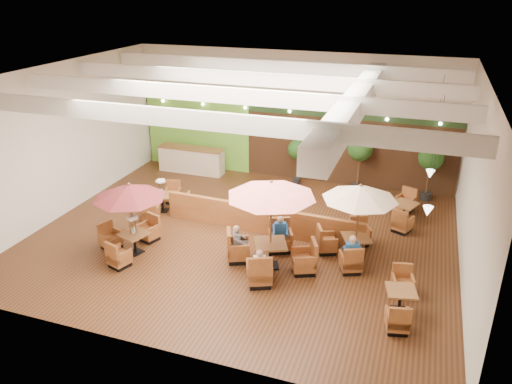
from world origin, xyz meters
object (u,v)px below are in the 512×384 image
at_px(topiary_0, 297,151).
at_px(topiary_2, 431,160).
at_px(service_counter, 192,160).
at_px(diner_3, 352,250).
at_px(diner_4, 352,251).
at_px(table_1, 271,210).
at_px(table_4, 400,301).
at_px(table_5, 404,212).
at_px(topiary_1, 360,151).
at_px(diner_2, 238,240).
at_px(table_0, 129,203).
at_px(booth_divider, 261,220).
at_px(diner_0, 259,263).
at_px(diner_1, 280,230).
at_px(table_2, 357,205).
at_px(table_3, 162,201).

relative_size(topiary_0, topiary_2, 0.87).
distance_m(service_counter, diner_3, 10.29).
xyz_separation_m(service_counter, topiary_2, (10.24, 0.20, 1.11)).
height_order(topiary_0, diner_4, topiary_0).
distance_m(table_1, table_4, 4.36).
distance_m(diner_3, diner_4, 0.03).
xyz_separation_m(table_5, topiary_1, (-2.02, 2.27, 1.43)).
bearing_deg(topiary_1, diner_4, -83.28).
bearing_deg(diner_3, diner_2, 172.07).
xyz_separation_m(table_0, topiary_1, (6.06, 7.48, 0.02)).
relative_size(booth_divider, table_0, 2.86).
distance_m(topiary_0, diner_3, 7.22).
distance_m(table_4, topiary_1, 8.35).
distance_m(diner_0, diner_2, 1.49).
bearing_deg(diner_3, topiary_0, 101.59).
distance_m(diner_2, diner_4, 3.46).
relative_size(table_5, diner_1, 3.45).
xyz_separation_m(booth_divider, diner_2, (-0.07, -2.03, 0.25)).
bearing_deg(table_4, diner_4, 122.37).
bearing_deg(table_2, diner_2, 179.71).
distance_m(table_2, diner_2, 3.80).
relative_size(table_1, topiary_1, 1.27).
xyz_separation_m(table_5, diner_0, (-3.65, -5.64, 0.38)).
height_order(table_3, diner_2, table_3).
height_order(service_counter, table_1, table_1).
bearing_deg(booth_divider, table_4, -29.28).
distance_m(booth_divider, table_0, 4.53).
bearing_deg(service_counter, table_0, -78.78).
bearing_deg(diner_4, booth_divider, 141.80).
bearing_deg(diner_0, booth_divider, 83.54).
height_order(topiary_0, diner_3, topiary_0).
xyz_separation_m(topiary_1, topiary_2, (2.74, 0.00, -0.07)).
bearing_deg(diner_0, diner_4, 9.00).
distance_m(booth_divider, diner_2, 2.04).
bearing_deg(table_2, topiary_1, 74.09).
distance_m(service_counter, diner_0, 9.69).
bearing_deg(diner_4, table_2, 79.99).
relative_size(table_1, diner_2, 3.91).
height_order(booth_divider, table_5, booth_divider).
bearing_deg(booth_divider, topiary_1, 64.38).
xyz_separation_m(booth_divider, table_3, (-4.11, 0.45, -0.09)).
relative_size(service_counter, diner_3, 3.78).
relative_size(booth_divider, table_3, 2.98).
relative_size(table_0, table_5, 0.98).
bearing_deg(diner_1, table_4, 132.97).
height_order(booth_divider, topiary_2, topiary_2).
height_order(service_counter, diner_3, diner_3).
relative_size(table_5, topiary_2, 1.13).
relative_size(service_counter, table_3, 1.24).
distance_m(service_counter, topiary_0, 4.98).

